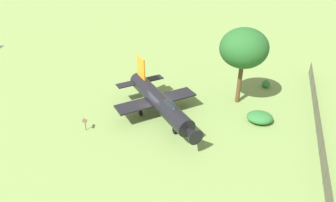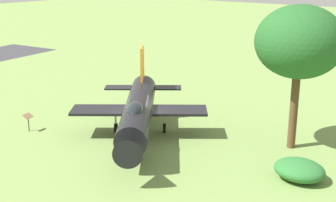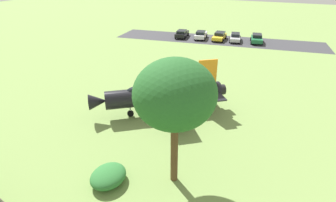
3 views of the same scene
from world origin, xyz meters
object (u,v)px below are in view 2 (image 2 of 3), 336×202
at_px(shade_tree, 299,43).
at_px(shrub_near_fence, 299,170).
at_px(display_jet, 138,111).
at_px(info_plaque, 28,118).

bearing_deg(shade_tree, shrub_near_fence, -151.30).
relative_size(display_jet, shade_tree, 1.40).
height_order(shade_tree, info_plaque, shade_tree).
bearing_deg(display_jet, shade_tree, 84.17).
xyz_separation_m(shade_tree, info_plaque, (-7.78, 14.23, -5.26)).
relative_size(shrub_near_fence, info_plaque, 2.20).
bearing_deg(display_jet, shrub_near_fence, 58.49).
distance_m(shade_tree, shrub_near_fence, 7.01).
height_order(shade_tree, shrub_near_fence, shade_tree).
distance_m(display_jet, info_plaque, 7.34).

